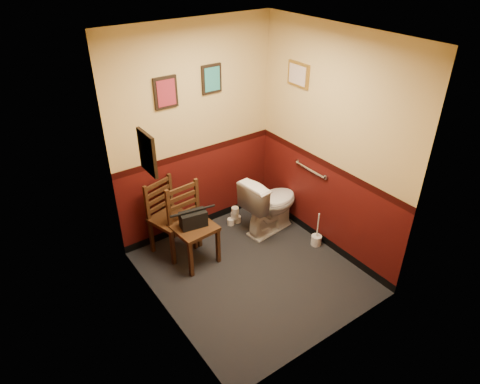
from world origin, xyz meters
The scene contains 17 objects.
floor centered at (0.00, 0.00, 0.00)m, with size 2.20×2.40×0.00m, color black.
ceiling centered at (0.00, 0.00, 2.70)m, with size 2.20×2.40×0.00m, color silver.
wall_back centered at (0.00, 1.20, 1.35)m, with size 2.20×2.70×0.00m, color #410C0A.
wall_front centered at (0.00, -1.20, 1.35)m, with size 2.20×2.70×0.00m, color #410C0A.
wall_left centered at (-1.10, 0.00, 1.35)m, with size 2.40×2.70×0.00m, color #410C0A.
wall_right centered at (1.10, 0.00, 1.35)m, with size 2.40×2.70×0.00m, color #410C0A.
grab_bar centered at (1.07, 0.25, 0.95)m, with size 0.05×0.56×0.06m.
framed_print_back_a centered at (-0.35, 1.18, 1.95)m, with size 0.28×0.04×0.36m.
framed_print_back_b centered at (0.25, 1.18, 2.00)m, with size 0.26×0.04×0.34m.
framed_print_left centered at (-1.08, 0.10, 1.85)m, with size 0.04×0.30×0.38m.
framed_print_right centered at (1.08, 0.60, 2.05)m, with size 0.04×0.34×0.28m.
toilet centered at (0.72, 0.57, 0.40)m, with size 0.46×0.82×0.80m, color white.
toilet_brush centered at (1.00, -0.05, 0.08)m, with size 0.13×0.13×0.48m.
chair_left centered at (-0.56, 0.96, 0.48)m, with size 0.55×0.55×0.95m.
chair_right centered at (-0.43, 0.63, 0.50)m, with size 0.50×0.50×0.99m.
handbag centered at (-0.43, 0.58, 0.62)m, with size 0.33×0.20×0.23m.
tp_stack centered at (0.40, 0.95, 0.11)m, with size 0.21×0.13×0.27m.
Camera 1 is at (-2.34, -3.06, 3.47)m, focal length 32.00 mm.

